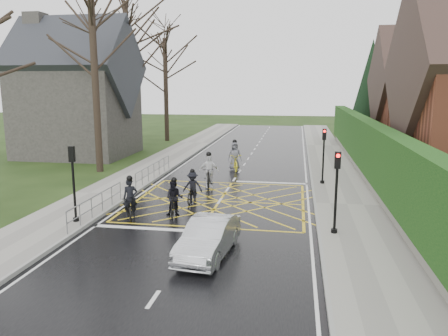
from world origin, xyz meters
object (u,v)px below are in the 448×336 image
(cyclist_front, at_px, (209,175))
(car, at_px, (209,238))
(cyclist_mid, at_px, (192,190))
(cyclist_back, at_px, (174,201))
(cyclist_rear, at_px, (130,204))
(cyclist_lead, at_px, (234,160))

(cyclist_front, xyz_separation_m, car, (1.91, -9.39, -0.12))
(cyclist_mid, height_order, car, cyclist_mid)
(cyclist_back, bearing_deg, cyclist_rear, -172.11)
(cyclist_back, height_order, car, cyclist_back)
(cyclist_front, distance_m, cyclist_lead, 5.29)
(cyclist_front, bearing_deg, cyclist_rear, -120.82)
(cyclist_mid, bearing_deg, cyclist_front, 85.94)
(cyclist_rear, xyz_separation_m, car, (4.15, -3.58, 0.03))
(cyclist_mid, distance_m, cyclist_front, 2.94)
(cyclist_front, height_order, cyclist_lead, cyclist_lead)
(cyclist_rear, distance_m, cyclist_front, 6.23)
(cyclist_rear, height_order, cyclist_front, cyclist_front)
(cyclist_rear, distance_m, cyclist_back, 1.88)
(car, bearing_deg, cyclist_back, 125.73)
(cyclist_back, distance_m, cyclist_mid, 2.39)
(cyclist_rear, bearing_deg, cyclist_front, 44.23)
(cyclist_mid, distance_m, cyclist_lead, 8.21)
(cyclist_rear, xyz_separation_m, cyclist_lead, (2.91, 11.05, 0.12))
(cyclist_back, xyz_separation_m, cyclist_mid, (0.23, 2.37, -0.05))
(cyclist_rear, distance_m, cyclist_mid, 3.53)
(cyclist_lead, bearing_deg, cyclist_mid, -114.11)
(cyclist_rear, xyz_separation_m, cyclist_front, (2.24, 5.81, 0.15))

